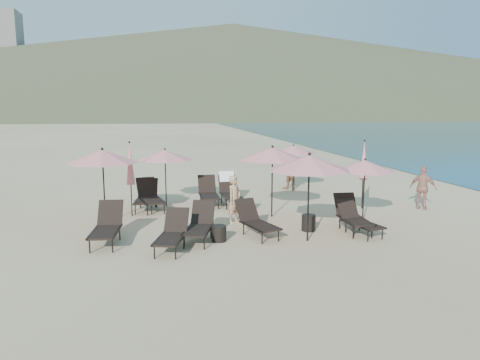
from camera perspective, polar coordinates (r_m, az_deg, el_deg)
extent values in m
plane|color=#D6BA8C|center=(13.62, 6.82, -6.81)|extent=(800.00, 800.00, 0.00)
cone|color=brown|center=(319.78, -0.83, 13.68)|extent=(690.00, 690.00, 55.00)
cone|color=brown|center=(393.85, 17.45, 10.78)|extent=(280.00, 280.00, 32.00)
cube|color=beige|center=(325.24, -20.03, 11.56)|extent=(18.00, 16.00, 38.00)
cube|color=black|center=(12.99, -16.15, -6.16)|extent=(0.84, 1.39, 0.05)
cube|color=black|center=(13.76, -15.52, -3.88)|extent=(0.74, 0.58, 0.68)
cylinder|color=black|center=(12.59, -17.86, -7.68)|extent=(0.04, 0.04, 0.37)
cylinder|color=black|center=(13.65, -16.84, -6.30)|extent=(0.04, 0.04, 0.37)
cylinder|color=black|center=(12.48, -15.28, -7.72)|extent=(0.04, 0.04, 0.37)
cylinder|color=black|center=(13.55, -14.46, -6.32)|extent=(0.04, 0.04, 0.37)
cube|color=black|center=(13.11, -17.53, -6.04)|extent=(0.23, 1.48, 0.04)
cube|color=black|center=(12.98, -14.67, -6.06)|extent=(0.23, 1.48, 0.04)
cube|color=black|center=(12.12, -8.57, -7.16)|extent=(0.97, 1.35, 0.05)
cube|color=black|center=(12.80, -7.74, -4.85)|extent=(0.74, 0.63, 0.63)
cylinder|color=black|center=(11.77, -10.40, -8.65)|extent=(0.04, 0.04, 0.34)
cylinder|color=black|center=(12.73, -9.13, -7.22)|extent=(0.04, 0.04, 0.34)
cylinder|color=black|center=(11.64, -7.87, -8.78)|extent=(0.04, 0.04, 0.34)
cylinder|color=black|center=(12.61, -6.80, -7.32)|extent=(0.04, 0.04, 0.34)
cube|color=black|center=(12.24, -9.91, -6.99)|extent=(0.45, 1.31, 0.04)
cube|color=black|center=(12.10, -7.11, -7.11)|extent=(0.45, 1.31, 0.04)
cube|color=black|center=(12.80, -5.19, -6.14)|extent=(1.01, 1.39, 0.05)
cube|color=black|center=(13.53, -4.53, -3.94)|extent=(0.76, 0.65, 0.64)
cylinder|color=black|center=(12.42, -6.87, -7.57)|extent=(0.04, 0.04, 0.35)
cylinder|color=black|center=(13.43, -5.87, -6.24)|extent=(0.04, 0.04, 0.35)
cylinder|color=black|center=(12.32, -4.39, -7.67)|extent=(0.04, 0.04, 0.35)
cylinder|color=black|center=(13.33, -3.57, -6.33)|extent=(0.04, 0.04, 0.35)
cube|color=black|center=(12.91, -6.52, -5.98)|extent=(0.48, 1.35, 0.04)
cube|color=black|center=(12.80, -3.76, -6.08)|extent=(0.48, 1.35, 0.04)
cube|color=black|center=(13.26, 2.57, -5.62)|extent=(0.93, 1.34, 0.05)
cube|color=black|center=(13.87, 0.85, -3.66)|extent=(0.73, 0.61, 0.63)
cylinder|color=black|center=(12.76, 2.71, -7.07)|extent=(0.04, 0.04, 0.34)
cylinder|color=black|center=(13.63, 0.45, -5.98)|extent=(0.04, 0.04, 0.34)
cylinder|color=black|center=(13.03, 4.71, -6.74)|extent=(0.04, 0.04, 0.34)
cylinder|color=black|center=(13.88, 2.36, -5.70)|extent=(0.04, 0.04, 0.34)
cube|color=black|center=(13.15, 1.32, -5.69)|extent=(0.41, 1.32, 0.04)
cube|color=black|center=(13.45, 3.57, -5.36)|extent=(0.41, 1.32, 0.04)
cube|color=black|center=(14.13, 13.93, -4.86)|extent=(0.76, 1.32, 0.05)
cube|color=black|center=(14.84, 12.74, -2.89)|extent=(0.70, 0.53, 0.66)
cylinder|color=black|center=(13.60, 13.65, -6.24)|extent=(0.04, 0.04, 0.36)
cylinder|color=black|center=(14.59, 12.06, -5.12)|extent=(0.04, 0.04, 0.36)
cylinder|color=black|center=(13.81, 15.79, -6.10)|extent=(0.04, 0.04, 0.36)
cylinder|color=black|center=(14.79, 14.08, -5.00)|extent=(0.04, 0.04, 0.36)
cube|color=black|center=(14.06, 12.64, -4.84)|extent=(0.15, 1.44, 0.04)
cube|color=black|center=(14.30, 15.04, -4.70)|extent=(0.15, 1.44, 0.04)
cube|color=black|center=(13.89, 14.90, -5.29)|extent=(0.82, 1.26, 0.05)
cube|color=black|center=(14.42, 13.00, -3.51)|extent=(0.68, 0.55, 0.60)
cylinder|color=black|center=(13.42, 15.32, -6.60)|extent=(0.03, 0.03, 0.33)
cylinder|color=black|center=(14.18, 12.77, -5.64)|extent=(0.03, 0.03, 0.33)
cylinder|color=black|center=(13.74, 16.96, -6.30)|extent=(0.03, 0.03, 0.33)
cylinder|color=black|center=(14.48, 14.37, -5.39)|extent=(0.03, 0.03, 0.33)
cube|color=black|center=(13.75, 13.82, -5.36)|extent=(0.30, 1.29, 0.04)
cube|color=black|center=(14.11, 15.70, -5.06)|extent=(0.30, 1.29, 0.04)
cube|color=black|center=(16.83, -11.45, -2.49)|extent=(0.86, 1.37, 0.05)
cube|color=black|center=(17.61, -11.09, -0.91)|extent=(0.73, 0.58, 0.66)
cylinder|color=black|center=(16.40, -12.65, -3.53)|extent=(0.04, 0.04, 0.36)
cylinder|color=black|center=(17.46, -12.07, -2.72)|extent=(0.04, 0.04, 0.36)
cylinder|color=black|center=(16.32, -10.73, -3.53)|extent=(0.04, 0.04, 0.36)
cylinder|color=black|center=(17.38, -10.27, -2.72)|extent=(0.04, 0.04, 0.36)
cube|color=black|center=(16.93, -12.50, -2.42)|extent=(0.27, 1.42, 0.04)
cube|color=black|center=(16.84, -10.35, -2.41)|extent=(0.27, 1.42, 0.04)
cube|color=black|center=(16.73, -10.67, -2.47)|extent=(0.93, 1.44, 0.06)
cube|color=black|center=(17.53, -11.34, -0.86)|extent=(0.77, 0.62, 0.69)
cylinder|color=black|center=(16.18, -11.22, -3.62)|extent=(0.04, 0.04, 0.38)
cylinder|color=black|center=(17.28, -12.01, -2.82)|extent=(0.04, 0.04, 0.38)
cylinder|color=black|center=(16.30, -9.22, -3.47)|extent=(0.04, 0.04, 0.38)
cylinder|color=black|center=(17.39, -10.14, -2.68)|extent=(0.04, 0.04, 0.38)
cube|color=black|center=(16.71, -11.83, -2.48)|extent=(0.32, 1.49, 0.04)
cube|color=black|center=(16.85, -9.60, -2.32)|extent=(0.32, 1.49, 0.04)
cube|color=black|center=(17.27, -3.77, -2.00)|extent=(0.73, 1.32, 0.05)
cube|color=black|center=(18.06, -4.07, -0.48)|extent=(0.69, 0.52, 0.66)
cylinder|color=black|center=(16.76, -4.52, -3.04)|extent=(0.04, 0.04, 0.36)
cylinder|color=black|center=(17.84, -4.85, -2.28)|extent=(0.04, 0.04, 0.36)
cylinder|color=black|center=(16.82, -2.63, -2.97)|extent=(0.04, 0.04, 0.36)
cylinder|color=black|center=(17.90, -3.06, -2.22)|extent=(0.04, 0.04, 0.36)
cube|color=black|center=(17.29, -4.85, -1.97)|extent=(0.11, 1.45, 0.04)
cube|color=black|center=(17.36, -2.73, -1.90)|extent=(0.11, 1.45, 0.04)
cube|color=black|center=(17.27, -1.06, -1.98)|extent=(0.69, 1.30, 0.05)
cube|color=black|center=(18.06, -1.55, -0.46)|extent=(0.68, 0.50, 0.67)
cylinder|color=black|center=(16.75, -1.67, -3.02)|extent=(0.04, 0.04, 0.37)
cylinder|color=black|center=(17.82, -2.27, -2.27)|extent=(0.04, 0.04, 0.37)
cylinder|color=black|center=(16.85, 0.21, -2.94)|extent=(0.04, 0.04, 0.37)
cylinder|color=black|center=(17.91, -0.50, -2.20)|extent=(0.04, 0.04, 0.37)
cube|color=black|center=(17.27, -2.14, -1.95)|extent=(0.07, 1.45, 0.04)
cube|color=black|center=(17.38, -0.04, -1.87)|extent=(0.07, 1.45, 0.04)
cube|color=white|center=(18.16, -1.64, 0.42)|extent=(0.59, 0.32, 0.40)
cylinder|color=black|center=(15.38, -16.25, -0.97)|extent=(0.05, 0.05, 2.24)
cone|color=pink|center=(15.23, -16.42, 2.78)|extent=(2.24, 2.24, 0.40)
sphere|color=black|center=(15.21, -16.46, 3.66)|extent=(0.09, 0.09, 0.09)
cylinder|color=black|center=(15.58, 3.93, -0.48)|extent=(0.05, 0.05, 2.24)
cone|color=pink|center=(15.44, 3.97, 3.22)|extent=(2.24, 2.24, 0.40)
sphere|color=black|center=(15.42, 3.98, 4.09)|extent=(0.09, 0.09, 0.09)
cylinder|color=black|center=(15.35, 14.85, -1.52)|extent=(0.04, 0.04, 1.92)
cone|color=pink|center=(15.21, 14.99, 1.69)|extent=(1.92, 1.92, 0.35)
sphere|color=black|center=(15.19, 15.02, 2.44)|extent=(0.07, 0.07, 0.07)
cylinder|color=black|center=(17.39, -9.04, 0.07)|extent=(0.04, 0.04, 2.00)
cone|color=pink|center=(17.27, -9.12, 3.04)|extent=(2.00, 2.00, 0.36)
sphere|color=black|center=(17.25, -9.14, 3.74)|extent=(0.08, 0.08, 0.08)
cylinder|color=black|center=(20.25, 6.48, 1.28)|extent=(0.04, 0.04, 1.89)
cone|color=pink|center=(20.15, 6.53, 3.69)|extent=(1.89, 1.89, 0.34)
sphere|color=black|center=(20.13, 6.54, 4.25)|extent=(0.07, 0.07, 0.07)
cylinder|color=black|center=(12.93, 8.33, -2.48)|extent=(0.05, 0.05, 2.29)
cone|color=pink|center=(12.76, 8.44, 2.08)|extent=(2.29, 2.29, 0.41)
sphere|color=black|center=(12.73, 8.46, 3.15)|extent=(0.09, 0.09, 0.09)
cylinder|color=black|center=(17.41, 14.69, -1.66)|extent=(0.04, 0.04, 1.07)
cone|color=pink|center=(17.23, 14.86, 2.32)|extent=(0.29, 0.29, 1.37)
sphere|color=black|center=(17.16, 14.96, 4.68)|extent=(0.07, 0.07, 0.07)
cylinder|color=black|center=(16.17, -13.08, -2.41)|extent=(0.04, 0.04, 1.09)
cone|color=pink|center=(15.97, -13.25, 1.93)|extent=(0.30, 0.30, 1.38)
sphere|color=black|center=(15.89, -13.34, 4.51)|extent=(0.07, 0.07, 0.07)
cylinder|color=black|center=(13.01, -2.58, -6.52)|extent=(0.42, 0.42, 0.44)
cylinder|color=black|center=(14.17, 8.35, -5.19)|extent=(0.42, 0.42, 0.49)
imported|color=tan|center=(14.81, -0.68, -2.39)|extent=(0.66, 0.64, 1.52)
imported|color=#A37654|center=(20.50, 6.15, 1.09)|extent=(0.97, 1.03, 1.68)
imported|color=#AC7361|center=(17.92, 21.41, -0.90)|extent=(0.91, 0.93, 1.56)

